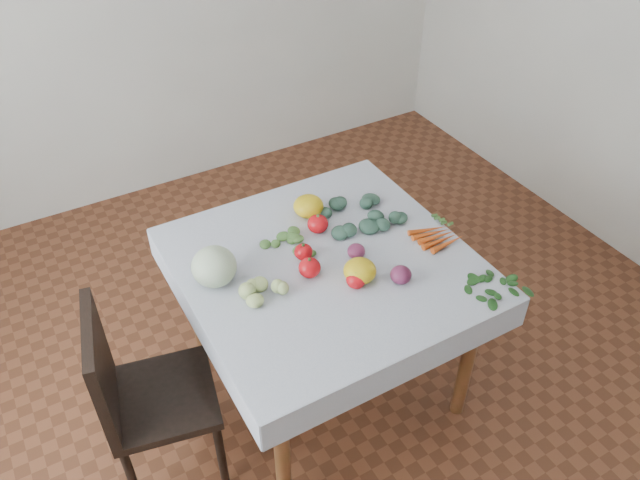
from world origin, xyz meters
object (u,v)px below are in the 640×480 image
object	(u,v)px
chair	(138,390)
heirloom_back	(308,206)
table	(326,280)
cabbage	(214,267)
carrot_bunch	(438,236)

from	to	relation	value
chair	heirloom_back	world-z (taller)	chair
table	heirloom_back	xyz separation A→B (m)	(0.09, 0.31, 0.15)
table	heirloom_back	world-z (taller)	heirloom_back
cabbage	heirloom_back	distance (m)	0.56
heirloom_back	carrot_bunch	world-z (taller)	heirloom_back
carrot_bunch	table	bearing A→B (deg)	167.39
chair	carrot_bunch	world-z (taller)	chair
chair	heirloom_back	xyz separation A→B (m)	(0.92, 0.34, 0.30)
table	carrot_bunch	distance (m)	0.51
chair	carrot_bunch	size ratio (longest dim) A/B	4.86
table	chair	distance (m)	0.85
cabbage	chair	bearing A→B (deg)	-160.44
cabbage	table	bearing A→B (deg)	-14.26
chair	carrot_bunch	xyz separation A→B (m)	(1.31, -0.07, 0.27)
table	heirloom_back	distance (m)	0.35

